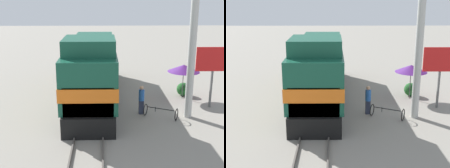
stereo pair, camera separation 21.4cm
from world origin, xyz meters
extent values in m
plane|color=gray|center=(0.00, 0.00, 0.00)|extent=(120.00, 120.00, 0.00)
cube|color=#4C4742|center=(-0.72, 0.00, 0.07)|extent=(0.08, 33.53, 0.15)
cube|color=#4C4742|center=(0.72, 0.00, 0.07)|extent=(0.08, 33.53, 0.15)
cube|color=black|center=(0.00, 3.21, 0.55)|extent=(2.77, 14.24, 1.11)
cube|color=#144C38|center=(0.00, 3.21, 2.49)|extent=(3.01, 13.67, 2.77)
cube|color=orange|center=(0.00, 3.21, 2.22)|extent=(3.05, 13.81, 0.70)
cube|color=orange|center=(0.00, -2.63, 1.87)|extent=(2.56, 1.99, 1.52)
cube|color=#144C38|center=(0.00, -1.06, 4.32)|extent=(2.83, 3.13, 0.87)
cylinder|color=#B2B2AD|center=(5.77, -0.88, 4.26)|extent=(0.44, 0.44, 8.52)
cylinder|color=#4C4C4C|center=(6.30, 2.64, 1.15)|extent=(0.05, 0.05, 2.29)
cone|color=#4C1E72|center=(6.30, 2.64, 2.17)|extent=(2.21, 2.21, 0.50)
cube|color=#595959|center=(7.64, 0.79, 1.20)|extent=(0.12, 0.12, 2.39)
cube|color=red|center=(7.64, 0.79, 3.16)|extent=(2.19, 0.08, 1.53)
sphere|color=#236028|center=(6.52, 3.26, 0.47)|extent=(0.95, 0.95, 0.95)
cube|color=#2D3347|center=(3.05, -0.33, 0.43)|extent=(0.30, 0.20, 0.85)
cylinder|color=#2659A5|center=(3.05, -0.33, 1.19)|extent=(0.34, 0.34, 0.67)
sphere|color=tan|center=(3.05, -0.33, 1.65)|extent=(0.25, 0.25, 0.25)
torus|color=black|center=(3.28, -0.58, 0.36)|extent=(0.37, 0.66, 0.71)
torus|color=black|center=(4.97, -1.43, 0.36)|extent=(0.37, 0.66, 0.71)
cube|color=black|center=(4.12, -1.01, 0.56)|extent=(1.45, 0.77, 0.04)
cylinder|color=black|center=(3.83, -0.85, 0.48)|extent=(0.04, 0.04, 0.30)
camera|label=1|loc=(0.80, -18.18, 6.92)|focal=50.00mm
camera|label=2|loc=(1.01, -18.18, 6.92)|focal=50.00mm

